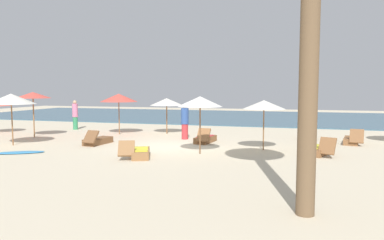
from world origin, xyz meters
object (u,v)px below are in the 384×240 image
Objects in this scene: umbrella_2 at (119,98)px; person_1 at (75,115)px; umbrella_5 at (264,105)px; umbrella_6 at (200,102)px; lounger_0 at (308,135)px; lounger_6 at (205,139)px; lounger_1 at (352,140)px; surfboard at (19,152)px; umbrella_4 at (11,99)px; umbrella_0 at (33,95)px; lounger_3 at (140,153)px; umbrella_1 at (167,102)px; person_0 at (185,122)px; lounger_4 at (320,150)px; lounger_5 at (97,141)px.

umbrella_2 reaches higher than person_1.
umbrella_6 is at bearing -145.22° from umbrella_5.
lounger_6 reaches higher than lounger_0.
lounger_1 is (11.76, -0.18, -1.83)m from umbrella_2.
umbrella_6 is at bearing -31.83° from person_1.
lounger_1 reaches higher than surfboard.
person_1 is (-0.98, 6.16, -1.14)m from umbrella_4.
umbrella_5 is 4.93m from lounger_1.
lounger_3 is (7.54, -3.58, -1.99)m from umbrella_0.
umbrella_5 is at bearing -20.19° from umbrella_2.
umbrella_1 is 0.89× the size of umbrella_2.
umbrella_1 is at bearing 101.94° from lounger_3.
lounger_4 is at bearing -22.98° from person_0.
lounger_3 is 1.05× the size of lounger_6.
lounger_0 is at bearing 24.90° from umbrella_4.
person_1 is at bearing 174.35° from lounger_1.
umbrella_4 is 1.32× the size of lounger_1.
umbrella_2 reaches higher than lounger_4.
surfboard is (2.71, -4.12, -2.13)m from umbrella_0.
umbrella_5 reaches higher than lounger_0.
person_1 reaches higher than lounger_0.
lounger_6 is (1.42, 4.17, 0.00)m from lounger_3.
surfboard is at bearing -145.68° from lounger_0.
lounger_6 is 9.47m from person_1.
person_0 is at bearing -15.84° from person_1.
umbrella_1 is 7.63m from lounger_0.
person_1 is (-11.72, 4.30, -0.94)m from umbrella_5.
lounger_4 is at bearing 13.65° from umbrella_6.
lounger_6 is (2.86, -2.62, -1.59)m from umbrella_1.
lounger_3 is at bearing -145.44° from umbrella_5.
umbrella_4 reaches higher than person_0.
umbrella_1 is at bearing 48.44° from umbrella_4.
person_0 is at bearing 30.62° from umbrella_4.
umbrella_6 is 1.27× the size of person_0.
umbrella_6 is at bearing -64.48° from person_0.
umbrella_0 is 3.82m from person_1.
lounger_5 reaches higher than lounger_3.
umbrella_0 reaches higher than umbrella_5.
lounger_0 is 0.97× the size of lounger_4.
umbrella_1 is 1.13× the size of lounger_5.
umbrella_1 is 2.62m from umbrella_2.
umbrella_5 is at bearing 34.78° from umbrella_6.
lounger_6 is at bearing 21.54° from umbrella_4.
umbrella_0 is 9.74m from umbrella_6.
surfboard is (-12.73, -6.21, -0.14)m from lounger_1.
umbrella_1 is 8.27m from surfboard.
lounger_4 is (12.89, 1.36, -1.87)m from umbrella_4.
lounger_1 is at bearing 12.96° from lounger_6.
surfboard is (2.70, -7.74, -0.87)m from person_1.
lounger_3 is 0.97× the size of surfboard.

